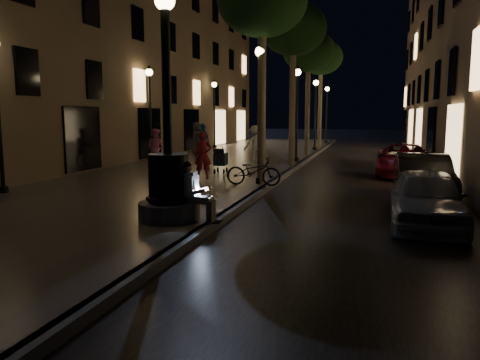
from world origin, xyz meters
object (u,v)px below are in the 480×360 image
(tree_second, at_px, (293,30))
(car_front, at_px, (427,198))
(seated_man_laptop, at_px, (194,190))
(lamp_curb_a, at_px, (260,95))
(tree_far, at_px, (321,58))
(pedestrian_pink, at_px, (156,148))
(tree_near, at_px, (262,2))
(lamp_curb_c, at_px, (316,104))
(pedestrian_blue, at_px, (203,141))
(tree_third, at_px, (309,52))
(pedestrian_red, at_px, (203,155))
(lamp_left_c, at_px, (214,105))
(pedestrian_dark, at_px, (197,138))
(bicycle, at_px, (254,171))
(lamp_curb_b, at_px, (297,101))
(car_second, at_px, (423,177))
(fountain_lamppost, at_px, (168,176))
(stroller, at_px, (221,159))
(lamp_curb_d, at_px, (327,106))
(lamp_left_b, at_px, (150,101))
(pedestrian_white, at_px, (255,144))
(car_third, at_px, (404,160))

(tree_second, xyz_separation_m, car_front, (4.85, -10.29, -5.66))
(seated_man_laptop, relative_size, lamp_curb_a, 0.28)
(tree_far, height_order, pedestrian_pink, tree_far)
(tree_near, distance_m, car_front, 8.57)
(lamp_curb_c, distance_m, pedestrian_blue, 9.42)
(tree_third, distance_m, pedestrian_red, 12.67)
(lamp_left_c, relative_size, car_front, 1.22)
(pedestrian_dark, bearing_deg, bicycle, -144.88)
(lamp_curb_b, bearing_deg, car_second, -59.30)
(lamp_curb_b, bearing_deg, tree_second, -87.14)
(fountain_lamppost, bearing_deg, bicycle, 83.78)
(pedestrian_red, bearing_deg, stroller, 67.54)
(tree_third, distance_m, lamp_curb_c, 4.94)
(pedestrian_dark, bearing_deg, tree_far, -35.27)
(lamp_curb_b, relative_size, pedestrian_pink, 2.77)
(lamp_curb_c, xyz_separation_m, stroller, (-2.18, -13.70, -2.47))
(lamp_curb_b, relative_size, car_second, 1.13)
(lamp_curb_b, xyz_separation_m, lamp_curb_d, (0.00, 16.00, 0.00))
(car_front, bearing_deg, tree_second, 117.02)
(tree_third, distance_m, lamp_left_b, 9.74)
(seated_man_laptop, xyz_separation_m, car_front, (5.04, 1.71, -0.24))
(car_front, distance_m, pedestrian_dark, 18.67)
(lamp_curb_d, xyz_separation_m, bicycle, (-0.10, -24.49, -2.55))
(lamp_curb_c, bearing_deg, tree_far, 87.71)
(tree_third, bearing_deg, lamp_curb_b, -90.00)
(tree_far, height_order, bicycle, tree_far)
(pedestrian_white, bearing_deg, car_third, 127.06)
(lamp_curb_a, distance_m, pedestrian_white, 7.63)
(tree_near, distance_m, car_second, 7.60)
(tree_second, relative_size, lamp_left_c, 1.54)
(lamp_left_c, height_order, pedestrian_blue, lamp_left_c)
(car_front, relative_size, car_second, 0.93)
(lamp_curb_c, distance_m, pedestrian_white, 9.38)
(seated_man_laptop, height_order, car_second, seated_man_laptop)
(lamp_curb_b, xyz_separation_m, pedestrian_pink, (-5.70, -4.34, -2.17))
(fountain_lamppost, bearing_deg, tree_far, 88.14)
(car_front, height_order, car_second, car_second)
(tree_near, height_order, pedestrian_dark, tree_near)
(lamp_curb_c, height_order, pedestrian_dark, lamp_curb_c)
(car_second, bearing_deg, pedestrian_pink, 157.00)
(tree_second, height_order, car_front, tree_second)
(car_front, distance_m, pedestrian_red, 8.77)
(seated_man_laptop, height_order, lamp_curb_d, lamp_curb_d)
(car_front, bearing_deg, pedestrian_dark, 129.10)
(tree_far, height_order, car_second, tree_far)
(car_front, relative_size, pedestrian_white, 2.14)
(car_second, height_order, bicycle, car_second)
(seated_man_laptop, bearing_deg, tree_second, 89.10)
(lamp_left_c, bearing_deg, lamp_curb_d, 48.41)
(seated_man_laptop, height_order, lamp_left_b, lamp_left_b)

